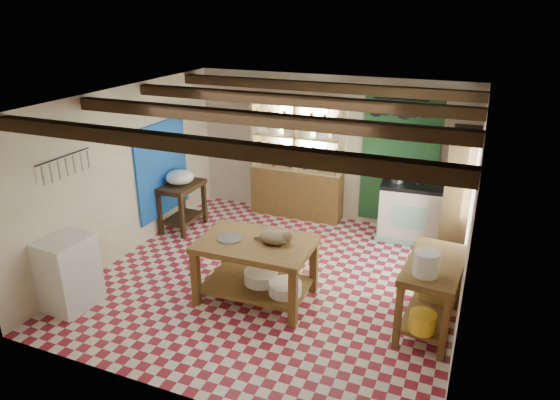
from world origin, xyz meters
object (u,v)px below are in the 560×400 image
at_px(prep_table, 182,206).
at_px(right_counter, 431,295).
at_px(white_cabinet, 69,273).
at_px(work_table, 256,270).
at_px(cat, 275,237).
at_px(stove, 410,211).

bearing_deg(prep_table, right_counter, -16.41).
height_order(white_cabinet, right_counter, white_cabinet).
bearing_deg(work_table, cat, 11.31).
bearing_deg(cat, white_cabinet, -166.20).
distance_m(white_cabinet, cat, 2.71).
height_order(stove, right_counter, stove).
bearing_deg(prep_table, work_table, -35.21).
distance_m(work_table, stove, 3.14).
bearing_deg(cat, work_table, -178.69).
bearing_deg(prep_table, stove, 17.71).
distance_m(stove, prep_table, 3.91).
bearing_deg(white_cabinet, cat, 29.19).
distance_m(stove, cat, 3.00).
xyz_separation_m(work_table, right_counter, (2.23, 0.21, 0.03)).
xyz_separation_m(prep_table, white_cabinet, (-0.02, -2.64, 0.07)).
bearing_deg(stove, cat, -121.38).
xyz_separation_m(right_counter, cat, (-1.98, -0.15, 0.48)).
distance_m(work_table, right_counter, 2.24).
distance_m(work_table, cat, 0.57).
relative_size(stove, cat, 2.53).
bearing_deg(right_counter, stove, 108.65).
height_order(prep_table, right_counter, right_counter).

